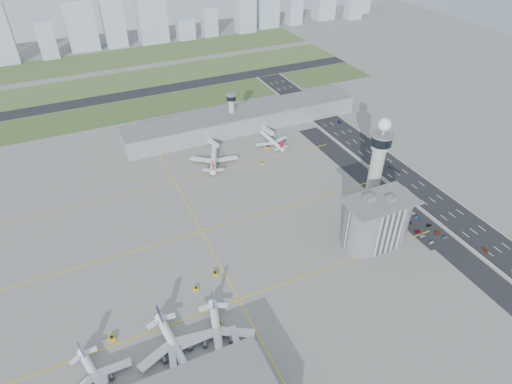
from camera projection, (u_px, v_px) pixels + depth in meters
name	position (u px, v px, depth m)	size (l,w,h in m)	color
ground	(280.00, 243.00, 259.61)	(1000.00, 1000.00, 0.00)	gray
grass_strip_0	(156.00, 106.00, 417.75)	(480.00, 50.00, 0.08)	#44582A
grass_strip_1	(139.00, 80.00, 472.73)	(480.00, 60.00, 0.08)	#50652F
grass_strip_2	(125.00, 58.00, 531.39)	(480.00, 70.00, 0.08)	#42602D
runway	(147.00, 92.00, 444.86)	(480.00, 22.00, 0.10)	black
highway	(426.00, 195.00, 298.67)	(28.00, 500.00, 0.10)	black
barrier_left	(411.00, 200.00, 293.59)	(0.60, 500.00, 1.20)	#9E9E99
barrier_right	(441.00, 190.00, 303.11)	(0.60, 500.00, 1.20)	#9E9E99
landside_road	(408.00, 213.00, 282.85)	(18.00, 260.00, 0.08)	black
parking_lot	(418.00, 224.00, 273.37)	(20.00, 44.00, 0.10)	black
taxiway_line_h_0	(239.00, 300.00, 224.02)	(260.00, 0.60, 0.01)	yellow
taxiway_line_h_1	(202.00, 231.00, 268.00)	(260.00, 0.60, 0.01)	yellow
taxiway_line_h_2	(175.00, 182.00, 311.99)	(260.00, 0.60, 0.01)	yellow
taxiway_line_v	(202.00, 231.00, 268.00)	(0.60, 260.00, 0.01)	yellow
control_tower	(377.00, 161.00, 269.31)	(14.00, 14.00, 64.50)	#ADAAA5
secondary_tower	(232.00, 109.00, 368.71)	(8.60, 8.60, 31.90)	#ADAAA5
admin_building	(376.00, 221.00, 252.14)	(42.00, 24.00, 33.50)	#B2B2B7
terminal_pier	(243.00, 119.00, 377.06)	(210.00, 32.00, 15.80)	gray
airplane_near_a	(97.00, 378.00, 183.42)	(37.38, 31.77, 10.47)	white
airplane_near_b	(175.00, 346.00, 195.21)	(43.07, 36.61, 12.06)	white
airplane_near_c	(217.00, 334.00, 200.13)	(42.86, 36.43, 12.00)	white
airplane_far_a	(214.00, 154.00, 331.52)	(44.07, 37.46, 12.34)	white
airplane_far_b	(272.00, 138.00, 354.91)	(35.66, 30.31, 9.98)	white
jet_bridge_near_1	(175.00, 380.00, 185.00)	(14.00, 3.00, 5.70)	silver
jet_bridge_near_2	(239.00, 354.00, 195.19)	(14.00, 3.00, 5.70)	silver
jet_bridge_far_0	(209.00, 141.00, 355.39)	(14.00, 3.00, 5.70)	silver
jet_bridge_far_1	(263.00, 129.00, 372.38)	(14.00, 3.00, 5.70)	silver
tug_0	(112.00, 338.00, 204.30)	(2.39, 3.48, 2.02)	#F9B501
tug_1	(220.00, 323.00, 211.20)	(1.96, 2.85, 1.66)	gold
tug_2	(196.00, 288.00, 229.37)	(1.89, 2.75, 1.60)	#DFA601
tug_3	(215.00, 273.00, 237.94)	(2.41, 3.50, 2.03)	#D1B103
tug_4	(262.00, 163.00, 331.33)	(1.87, 2.73, 1.58)	yellow
tug_5	(267.00, 147.00, 350.68)	(2.13, 3.11, 1.80)	orange
car_lot_0	(431.00, 242.00, 259.01)	(1.43, 3.55, 1.21)	silver
car_lot_1	(423.00, 236.00, 263.64)	(1.27, 3.63, 1.20)	slate
car_lot_2	(418.00, 231.00, 267.18)	(1.86, 4.03, 1.12)	#9D0817
car_lot_3	(409.00, 223.00, 273.81)	(1.67, 4.10, 1.19)	black
car_lot_4	(400.00, 215.00, 280.24)	(1.55, 3.86, 1.32)	navy
car_lot_5	(392.00, 210.00, 284.49)	(1.32, 3.78, 1.25)	silver
car_lot_6	(446.00, 237.00, 262.52)	(1.91, 4.14, 1.15)	slate
car_lot_7	(438.00, 233.00, 266.08)	(1.84, 4.54, 1.32)	#A02710
car_lot_8	(429.00, 225.00, 271.88)	(1.46, 3.62, 1.23)	black
car_lot_9	(417.00, 217.00, 278.19)	(1.36, 3.89, 1.28)	navy
car_lot_10	(413.00, 213.00, 281.82)	(1.80, 3.90, 1.08)	white
car_lot_11	(404.00, 206.00, 287.49)	(1.77, 4.35, 1.26)	#9FA4A9
car_hw_0	(485.00, 250.00, 253.45)	(1.45, 3.61, 1.23)	#8D2A07
car_hw_1	(391.00, 167.00, 327.26)	(1.22, 3.48, 1.15)	#28272A
car_hw_2	(339.00, 122.00, 388.22)	(2.17, 4.70, 1.30)	#151A49
car_hw_4	(291.00, 99.00, 429.19)	(1.41, 3.49, 1.19)	gray
skyline_bldg_5	(0.00, 35.00, 496.56)	(25.49, 20.39, 66.89)	#9EADC1
skyline_bldg_6	(47.00, 39.00, 517.78)	(20.04, 16.03, 45.20)	#9EADC1
skyline_bldg_7	(80.00, 25.00, 541.68)	(35.76, 28.61, 61.22)	#9EADC1
skyline_bldg_8	(112.00, 13.00, 544.85)	(26.33, 21.06, 83.39)	#9EADC1
skyline_bldg_9	(151.00, 17.00, 568.57)	(36.96, 29.57, 62.11)	#9EADC1
skyline_bldg_10	(185.00, 28.00, 586.97)	(23.01, 18.41, 27.75)	#9EADC1
skyline_bldg_11	(209.00, 21.00, 595.31)	(20.22, 16.18, 38.97)	#9EADC1
skyline_bldg_12	(245.00, 15.00, 609.79)	(26.14, 20.92, 46.89)	#9EADC1
skyline_bldg_14	(295.00, 0.00, 635.16)	(21.59, 17.28, 68.75)	#9EADC1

